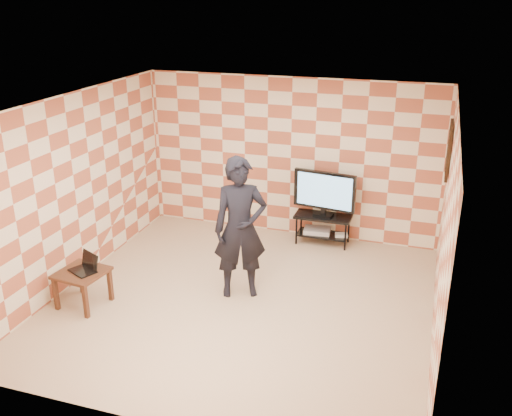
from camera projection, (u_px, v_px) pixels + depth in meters
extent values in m
plane|color=tan|center=(243.00, 301.00, 7.82)|extent=(5.00, 5.00, 0.00)
cube|color=beige|center=(291.00, 158.00, 9.56)|extent=(5.00, 0.02, 2.70)
cube|color=beige|center=(150.00, 306.00, 5.12)|extent=(5.00, 0.02, 2.70)
cube|color=beige|center=(75.00, 190.00, 8.05)|extent=(0.02, 5.00, 2.70)
cube|color=beige|center=(445.00, 234.00, 6.62)|extent=(0.02, 5.00, 2.70)
cube|color=white|center=(241.00, 105.00, 6.85)|extent=(5.00, 5.00, 0.02)
cube|color=black|center=(449.00, 150.00, 7.79)|extent=(0.04, 0.72, 0.72)
cube|color=black|center=(449.00, 150.00, 7.79)|extent=(0.04, 0.03, 0.68)
cube|color=black|center=(449.00, 150.00, 7.79)|extent=(0.04, 0.68, 0.03)
cube|color=black|center=(323.00, 217.00, 9.43)|extent=(0.93, 0.42, 0.04)
cube|color=black|center=(322.00, 234.00, 9.55)|extent=(0.84, 0.37, 0.03)
cylinder|color=black|center=(296.00, 230.00, 9.48)|extent=(0.03, 0.03, 0.50)
cylinder|color=black|center=(301.00, 223.00, 9.78)|extent=(0.03, 0.03, 0.50)
cylinder|color=black|center=(345.00, 236.00, 9.25)|extent=(0.03, 0.03, 0.50)
cylinder|color=black|center=(349.00, 228.00, 9.55)|extent=(0.03, 0.03, 0.50)
cube|color=black|center=(323.00, 214.00, 9.42)|extent=(0.33, 0.24, 0.03)
cube|color=black|center=(323.00, 211.00, 9.40)|extent=(0.08, 0.06, 0.09)
cube|color=black|center=(324.00, 191.00, 9.27)|extent=(1.04, 0.21, 0.63)
cube|color=#69A0CB|center=(324.00, 191.00, 9.23)|extent=(0.92, 0.14, 0.55)
cube|color=#BBBBBE|center=(317.00, 230.00, 9.57)|extent=(0.46, 0.35, 0.07)
cube|color=silver|center=(341.00, 235.00, 9.43)|extent=(0.23, 0.19, 0.05)
cube|color=#352213|center=(81.00, 273.00, 7.57)|extent=(0.66, 0.66, 0.04)
cube|color=#352213|center=(56.00, 294.00, 7.55)|extent=(0.06, 0.06, 0.46)
cube|color=#352213|center=(82.00, 278.00, 7.97)|extent=(0.06, 0.06, 0.46)
cube|color=#352213|center=(86.00, 302.00, 7.35)|extent=(0.06, 0.06, 0.46)
cube|color=#352213|center=(110.00, 285.00, 7.77)|extent=(0.06, 0.06, 0.46)
cube|color=black|center=(83.00, 271.00, 7.56)|extent=(0.42, 0.37, 0.02)
cube|color=black|center=(90.00, 260.00, 7.60)|extent=(0.34, 0.20, 0.22)
imported|color=black|center=(240.00, 228.00, 7.68)|extent=(0.85, 0.73, 1.98)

